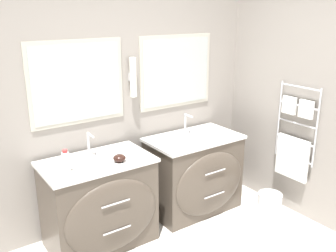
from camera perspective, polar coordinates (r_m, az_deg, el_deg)
The scene contains 10 objects.
wall_back at distance 3.74m, azimuth -8.41°, elevation 4.48°, with size 4.85×0.15×2.60m.
wall_right at distance 4.08m, azimuth 19.50°, elevation 4.53°, with size 0.13×3.55×2.60m.
vanity_left at distance 3.56m, azimuth -10.21°, elevation -11.51°, with size 0.99×0.66×0.84m.
vanity_right at distance 4.09m, azimuth 4.20°, elevation -7.30°, with size 0.99×0.66×0.84m.
faucet_left at distance 3.50m, azimuth -11.91°, elevation -2.76°, with size 0.17×0.14×0.22m.
faucet_right at distance 4.03m, azimuth 2.77°, elevation 0.33°, with size 0.17×0.14×0.22m.
toiletry_bottle at distance 3.19m, azimuth -15.31°, elevation -5.31°, with size 0.06×0.06×0.20m.
amenity_bowl at distance 3.35m, azimuth -7.41°, elevation -4.86°, with size 0.11×0.11×0.07m.
soap_dish at distance 3.73m, azimuth 3.77°, elevation -2.65°, with size 0.10×0.07×0.04m.
waste_bin at distance 4.29m, azimuth 15.22°, elevation -11.23°, with size 0.26×0.26×0.23m.
Camera 1 is at (-1.61, -1.54, 2.13)m, focal length 40.00 mm.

